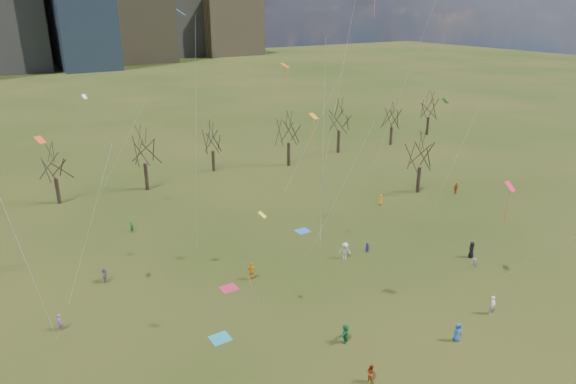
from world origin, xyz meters
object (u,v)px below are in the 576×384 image
person_0 (457,332)px  person_1 (493,305)px  person_2 (371,373)px  blanket_teal (220,338)px  person_4 (252,271)px  blanket_navy (303,231)px  blanket_crimson (229,288)px

person_0 → person_1: size_ratio=0.92×
person_0 → person_2: (-9.10, 0.05, -0.07)m
blanket_teal → person_4: bearing=46.4°
blanket_navy → person_4: size_ratio=0.88×
blanket_teal → blanket_navy: (17.42, 14.00, 0.00)m
blanket_teal → person_4: size_ratio=0.88×
blanket_crimson → person_0: (12.19, -17.23, 0.80)m
person_2 → blanket_crimson: bearing=8.4°
person_2 → person_4: bearing=-0.6°
person_1 → person_4: bearing=113.4°
blanket_navy → person_1: person_1 is taller
blanket_navy → blanket_crimson: size_ratio=1.00×
blanket_navy → person_2: (-10.26, -24.44, 0.73)m
blanket_crimson → person_0: person_0 is taller
blanket_teal → blanket_navy: same height
blanket_navy → person_0: (-1.17, -24.49, 0.80)m
blanket_crimson → person_1: person_1 is taller
person_4 → person_2: bearing=109.1°
blanket_navy → person_1: size_ratio=0.90×
person_1 → person_0: bearing=170.8°
blanket_crimson → person_0: size_ratio=0.98×
blanket_navy → person_0: 24.53m
person_0 → blanket_crimson: bearing=136.2°
blanket_teal → person_0: bearing=-32.8°
person_0 → person_2: person_0 is taller
blanket_crimson → person_4: 2.89m
blanket_crimson → person_2: size_ratio=1.07×
person_2 → person_1: bearing=-88.2°
person_0 → blanket_navy: bearing=98.2°
blanket_teal → person_4: (6.78, 7.13, 0.90)m
person_1 → blanket_crimson: bearing=118.8°
person_0 → person_1: person_1 is taller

